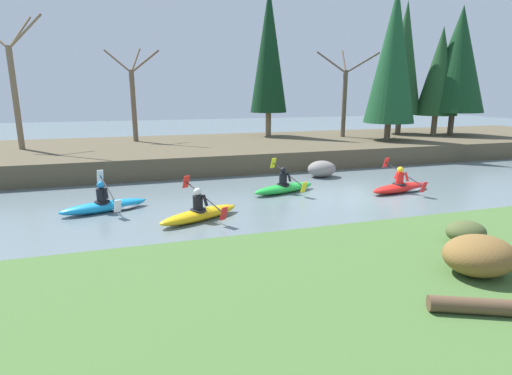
{
  "coord_description": "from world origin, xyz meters",
  "views": [
    {
      "loc": [
        -8.36,
        -12.39,
        3.76
      ],
      "look_at": [
        -4.39,
        0.42,
        0.55
      ],
      "focal_mm": 28.0,
      "sensor_mm": 36.0,
      "label": 1
    }
  ],
  "objects": [
    {
      "name": "ground_plane",
      "position": [
        0.0,
        0.0,
        0.0
      ],
      "size": [
        90.0,
        90.0,
        0.0
      ],
      "primitive_type": "plane",
      "color": "slate"
    },
    {
      "name": "riverbank_far",
      "position": [
        0.0,
        9.93,
        0.48
      ],
      "size": [
        44.0,
        9.75,
        0.96
      ],
      "color": "brown",
      "rests_on": "ground"
    },
    {
      "name": "conifer_tree_far_left",
      "position": [
        0.21,
        12.53,
        6.33
      ],
      "size": [
        2.34,
        2.34,
        9.25
      ],
      "color": "#7A664C",
      "rests_on": "riverbank_far"
    },
    {
      "name": "conifer_tree_left",
      "position": [
        6.24,
        8.17,
        5.75
      ],
      "size": [
        2.91,
        2.91,
        8.56
      ],
      "color": "brown",
      "rests_on": "riverbank_far"
    },
    {
      "name": "conifer_tree_mid_left",
      "position": [
        9.2,
        11.17,
        5.92
      ],
      "size": [
        2.67,
        2.67,
        8.59
      ],
      "color": "brown",
      "rests_on": "riverbank_far"
    },
    {
      "name": "conifer_tree_centre",
      "position": [
        11.11,
        9.93,
        5.05
      ],
      "size": [
        2.7,
        2.7,
        6.91
      ],
      "color": "#7A664C",
      "rests_on": "riverbank_far"
    },
    {
      "name": "conifer_tree_mid_right",
      "position": [
        12.13,
        9.53,
        5.78
      ],
      "size": [
        3.73,
        3.73,
        8.16
      ],
      "color": "brown",
      "rests_on": "riverbank_far"
    },
    {
      "name": "bare_tree_upstream",
      "position": [
        -13.68,
        10.3,
        4.07
      ],
      "size": [
        3.64,
        3.6,
        6.61
      ],
      "color": "#7A664C",
      "rests_on": "riverbank_far"
    },
    {
      "name": "bare_tree_mid_upstream",
      "position": [
        -8.14,
        12.04,
        3.48
      ],
      "size": [
        2.97,
        2.94,
        5.34
      ],
      "color": "brown",
      "rests_on": "riverbank_far"
    },
    {
      "name": "bare_tree_mid_downstream",
      "position": [
        4.63,
        10.65,
        3.54
      ],
      "size": [
        3.05,
        3.01,
        5.48
      ],
      "color": "brown",
      "rests_on": "riverbank_far"
    },
    {
      "name": "shrub_clump_nearest",
      "position": [
        -2.67,
        -7.29,
        0.96
      ],
      "size": [
        1.29,
        1.07,
        0.7
      ],
      "color": "brown",
      "rests_on": "riverbank_near"
    },
    {
      "name": "shrub_clump_second",
      "position": [
        -1.67,
        -6.0,
        0.85
      ],
      "size": [
        0.87,
        0.72,
        0.47
      ],
      "color": "#4C562D",
      "rests_on": "riverbank_near"
    },
    {
      "name": "kayaker_lead",
      "position": [
        1.46,
        0.25,
        0.2
      ],
      "size": [
        2.79,
        2.06,
        1.2
      ],
      "rotation": [
        0.0,
        0.0,
        0.19
      ],
      "color": "red",
      "rests_on": "ground"
    },
    {
      "name": "kayaker_middle",
      "position": [
        -2.92,
        1.48,
        0.22
      ],
      "size": [
        2.77,
        2.03,
        1.2
      ],
      "rotation": [
        0.0,
        0.0,
        0.29
      ],
      "color": "green",
      "rests_on": "ground"
    },
    {
      "name": "kayaker_trailing",
      "position": [
        -6.56,
        -0.9,
        0.22
      ],
      "size": [
        2.69,
        1.95,
        1.2
      ],
      "rotation": [
        0.0,
        0.0,
        0.45
      ],
      "color": "yellow",
      "rests_on": "ground"
    },
    {
      "name": "kayaker_far_back",
      "position": [
        -9.28,
        0.92,
        0.2
      ],
      "size": [
        2.76,
        2.03,
        1.2
      ],
      "rotation": [
        0.0,
        0.0,
        0.3
      ],
      "color": "#1993D6",
      "rests_on": "ground"
    },
    {
      "name": "boulder_midstream",
      "position": [
        -0.24,
        3.73,
        0.37
      ],
      "size": [
        1.31,
        1.03,
        0.74
      ],
      "color": "gray",
      "rests_on": "ground"
    },
    {
      "name": "driftwood_log",
      "position": [
        -3.36,
        -8.51,
        0.74
      ],
      "size": [
        2.09,
        1.11,
        0.44
      ],
      "rotation": [
        0.0,
        0.0,
        -0.42
      ],
      "color": "brown",
      "rests_on": "riverbank_near"
    }
  ]
}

